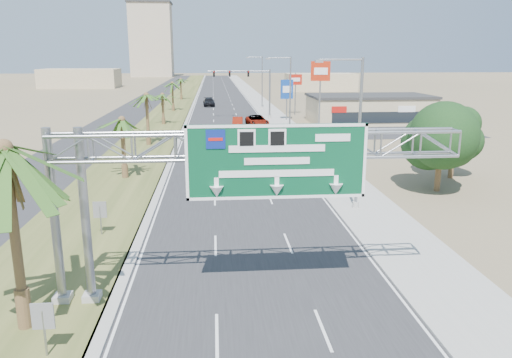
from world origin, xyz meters
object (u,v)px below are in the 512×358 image
at_px(store_building, 369,110).
at_px(car_mid_lane, 238,122).
at_px(sign_gantry, 237,159).
at_px(pole_sign_blue, 287,91).
at_px(car_left_lane, 209,139).
at_px(palm_near, 4,149).
at_px(car_right_lane, 257,121).
at_px(car_far, 209,102).
at_px(pole_sign_red_far, 295,82).
at_px(pole_sign_red_near, 320,76).
at_px(signal_mast, 257,89).

xyz_separation_m(store_building, car_mid_lane, (-20.50, -2.99, -1.30)).
xyz_separation_m(sign_gantry, store_building, (23.06, 56.07, -4.06)).
bearing_deg(pole_sign_blue, car_left_lane, -119.02).
xyz_separation_m(car_left_lane, car_mid_lane, (4.08, 15.33, -0.05)).
relative_size(palm_near, car_right_lane, 1.41).
bearing_deg(car_right_lane, car_mid_lane, 170.93).
height_order(car_far, pole_sign_blue, pole_sign_blue).
xyz_separation_m(car_mid_lane, car_far, (-4.39, 31.17, 0.13)).
bearing_deg(car_mid_lane, palm_near, -97.36).
distance_m(palm_near, car_right_lane, 56.81).
height_order(sign_gantry, palm_near, palm_near).
bearing_deg(car_right_lane, car_far, 97.31).
bearing_deg(pole_sign_red_far, car_mid_lane, -126.72).
height_order(car_left_lane, pole_sign_red_near, pole_sign_red_near).
height_order(palm_near, car_right_lane, palm_near).
bearing_deg(car_far, car_left_lane, -92.27).
relative_size(sign_gantry, pole_sign_red_far, 2.33).
bearing_deg(signal_mast, store_building, -19.54).
relative_size(car_mid_lane, pole_sign_red_near, 0.44).
bearing_deg(car_mid_lane, car_right_lane, 0.25).
bearing_deg(palm_near, car_mid_lane, 78.99).
xyz_separation_m(sign_gantry, pole_sign_blue, (10.75, 59.86, -1.32)).
height_order(palm_near, car_mid_lane, palm_near).
bearing_deg(car_mid_lane, pole_sign_blue, 43.30).
distance_m(store_building, pole_sign_blue, 13.17).
height_order(car_left_lane, car_far, car_far).
distance_m(store_building, car_mid_lane, 20.76).
bearing_deg(car_left_lane, car_mid_lane, 73.22).
relative_size(car_far, pole_sign_red_far, 0.79).
distance_m(car_mid_lane, car_right_lane, 2.84).
bearing_deg(pole_sign_red_near, pole_sign_blue, 95.60).
height_order(palm_near, car_far, palm_near).
bearing_deg(car_right_lane, pole_sign_blue, 46.73).
height_order(pole_sign_blue, pole_sign_red_far, pole_sign_red_far).
xyz_separation_m(store_building, pole_sign_red_far, (-9.69, 11.50, 3.62)).
xyz_separation_m(signal_mast, car_far, (-8.07, 22.20, -4.03)).
bearing_deg(pole_sign_red_near, pole_sign_red_far, 87.83).
xyz_separation_m(palm_near, car_mid_lane, (10.70, 55.01, -6.23)).
bearing_deg(store_building, pole_sign_red_far, 130.13).
bearing_deg(car_far, store_building, -51.20).
bearing_deg(pole_sign_red_far, palm_near, -107.20).
relative_size(palm_near, car_mid_lane, 1.97).
relative_size(signal_mast, pole_sign_blue, 1.55).
height_order(car_mid_lane, pole_sign_red_far, pole_sign_red_far).
xyz_separation_m(signal_mast, car_right_lane, (-0.84, -9.14, -4.03)).
distance_m(car_mid_lane, car_far, 31.48).
height_order(sign_gantry, pole_sign_red_near, pole_sign_red_near).
xyz_separation_m(sign_gantry, palm_near, (-8.14, -1.93, 0.87)).
height_order(sign_gantry, car_far, sign_gantry).
xyz_separation_m(car_left_lane, pole_sign_red_near, (13.95, 4.97, 6.89)).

